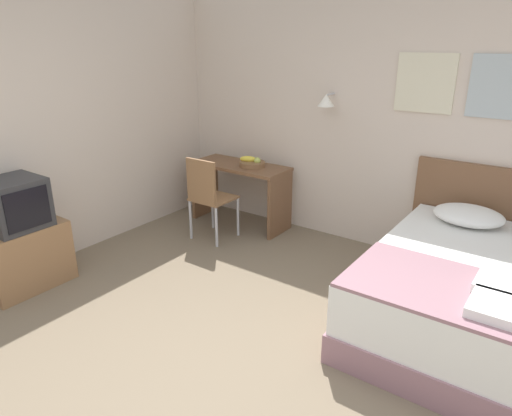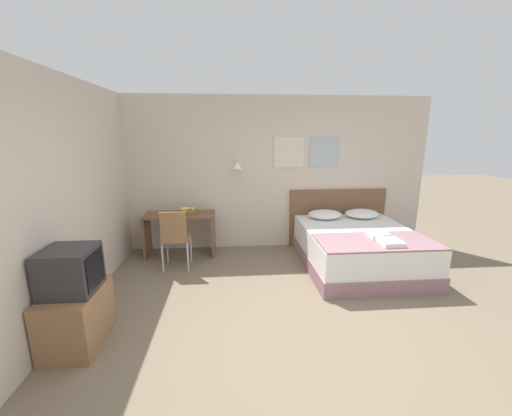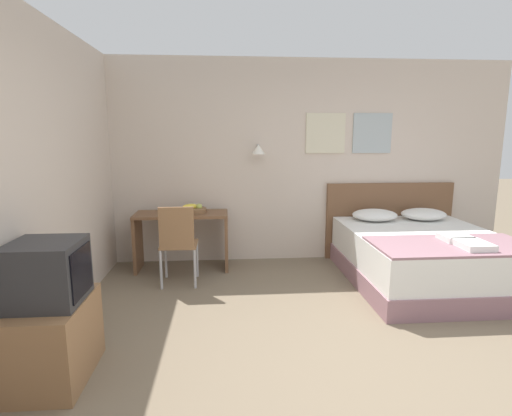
{
  "view_description": "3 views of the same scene",
  "coord_description": "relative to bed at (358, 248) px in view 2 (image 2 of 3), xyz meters",
  "views": [
    {
      "loc": [
        1.58,
        -1.64,
        2.07
      ],
      "look_at": [
        -0.49,
        1.25,
        0.75
      ],
      "focal_mm": 32.0,
      "sensor_mm": 36.0,
      "label": 1
    },
    {
      "loc": [
        -0.67,
        -2.74,
        2.01
      ],
      "look_at": [
        -0.31,
        1.57,
        0.99
      ],
      "focal_mm": 22.0,
      "sensor_mm": 36.0,
      "label": 2
    },
    {
      "loc": [
        -0.98,
        -2.54,
        1.68
      ],
      "look_at": [
        -0.63,
        1.95,
        0.85
      ],
      "focal_mm": 28.0,
      "sensor_mm": 36.0,
      "label": 3
    }
  ],
  "objects": [
    {
      "name": "desk",
      "position": [
        -2.8,
        0.71,
        0.21
      ],
      "size": [
        1.15,
        0.48,
        0.72
      ],
      "color": "brown",
      "rests_on": "ground_plane"
    },
    {
      "name": "folded_towel_near_foot",
      "position": [
        0.09,
        -0.43,
        0.35
      ],
      "size": [
        0.28,
        0.27,
        0.06
      ],
      "color": "white",
      "rests_on": "throw_blanket"
    },
    {
      "name": "wall_left",
      "position": [
        -3.74,
        -1.82,
        1.03
      ],
      "size": [
        0.06,
        5.71,
        2.65
      ],
      "color": "beige",
      "rests_on": "ground_plane"
    },
    {
      "name": "desk_chair",
      "position": [
        -2.78,
        0.12,
        0.25
      ],
      "size": [
        0.41,
        0.41,
        0.92
      ],
      "color": "#8E6642",
      "rests_on": "ground_plane"
    },
    {
      "name": "television",
      "position": [
        -3.45,
        -1.57,
        0.48
      ],
      "size": [
        0.46,
        0.46,
        0.42
      ],
      "color": "#2D2D30",
      "rests_on": "tv_stand"
    },
    {
      "name": "throw_blanket",
      "position": [
        0.0,
        -0.57,
        0.31
      ],
      "size": [
        1.59,
        0.78,
        0.02
      ],
      "color": "gray",
      "rests_on": "bed"
    },
    {
      "name": "pillow_left",
      "position": [
        -0.33,
        0.69,
        0.37
      ],
      "size": [
        0.57,
        0.47,
        0.14
      ],
      "color": "white",
      "rests_on": "bed"
    },
    {
      "name": "folded_towel_mid_bed",
      "position": [
        0.11,
        -0.7,
        0.35
      ],
      "size": [
        0.27,
        0.33,
        0.06
      ],
      "color": "white",
      "rests_on": "throw_blanket"
    },
    {
      "name": "headboard",
      "position": [
        0.0,
        1.01,
        0.23
      ],
      "size": [
        1.76,
        0.06,
        1.04
      ],
      "color": "brown",
      "rests_on": "ground_plane"
    },
    {
      "name": "tv_stand",
      "position": [
        -3.45,
        -1.57,
        -0.01
      ],
      "size": [
        0.47,
        0.7,
        0.56
      ],
      "color": "#8E6642",
      "rests_on": "ground_plane"
    },
    {
      "name": "fruit_bowl",
      "position": [
        -2.63,
        0.72,
        0.47
      ],
      "size": [
        0.31,
        0.29,
        0.11
      ],
      "color": "brown",
      "rests_on": "desk"
    },
    {
      "name": "bed",
      "position": [
        0.0,
        0.0,
        0.0
      ],
      "size": [
        1.64,
        1.95,
        0.59
      ],
      "color": "gray",
      "rests_on": "ground_plane"
    },
    {
      "name": "wall_back",
      "position": [
        -1.27,
        1.06,
        1.04
      ],
      "size": [
        5.67,
        0.31,
        2.65
      ],
      "color": "beige",
      "rests_on": "ground_plane"
    },
    {
      "name": "ground_plane",
      "position": [
        -1.27,
        -1.67,
        -0.29
      ],
      "size": [
        24.0,
        24.0,
        0.0
      ],
      "primitive_type": "plane",
      "color": "#756651"
    },
    {
      "name": "pillow_right",
      "position": [
        0.33,
        0.69,
        0.37
      ],
      "size": [
        0.57,
        0.47,
        0.14
      ],
      "color": "white",
      "rests_on": "bed"
    }
  ]
}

